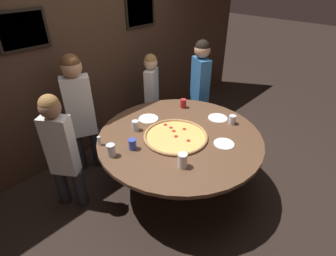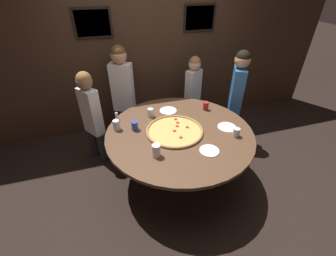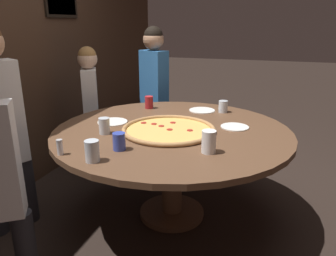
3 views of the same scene
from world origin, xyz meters
name	(u,v)px [view 1 (image 1 of 3)]	position (x,y,z in m)	size (l,w,h in m)	color
ground_plane	(178,185)	(0.00, 0.00, 0.00)	(24.00, 24.00, 0.00)	black
back_wall	(94,56)	(0.00, 1.49, 1.30)	(6.40, 0.08, 2.60)	#3D281C
dining_table	(180,143)	(0.00, 0.00, 0.63)	(1.78, 1.78, 0.74)	brown
giant_pizza	(176,136)	(-0.06, 0.01, 0.75)	(0.69, 0.69, 0.03)	#EAB75B
drink_cup_centre_back	(132,144)	(-0.51, 0.19, 0.80)	(0.08, 0.08, 0.11)	#384CB7
drink_cup_beside_pizza	(136,126)	(-0.26, 0.43, 0.80)	(0.08, 0.08, 0.12)	silver
drink_cup_near_right	(182,160)	(-0.38, -0.36, 0.81)	(0.09, 0.09, 0.14)	white
drink_cup_far_left	(111,150)	(-0.72, 0.25, 0.80)	(0.08, 0.08, 0.13)	silver
drink_cup_by_shaker	(232,120)	(0.60, -0.28, 0.79)	(0.08, 0.08, 0.10)	silver
drink_cup_far_right	(183,103)	(0.52, 0.39, 0.80)	(0.08, 0.08, 0.11)	#B22328
white_plate_far_back	(224,144)	(0.19, -0.44, 0.74)	(0.21, 0.21, 0.01)	white
white_plate_near_front	(218,118)	(0.59, -0.10, 0.74)	(0.23, 0.23, 0.01)	white
white_plate_right_side	(148,119)	(0.01, 0.51, 0.74)	(0.24, 0.24, 0.01)	white
condiment_shaker	(99,141)	(-0.70, 0.49, 0.79)	(0.04, 0.04, 0.10)	silver
diner_far_left	(152,91)	(0.61, 1.07, 0.73)	(0.34, 0.26, 1.28)	#232328
diner_far_right	(80,109)	(-0.53, 1.11, 0.86)	(0.40, 0.29, 1.52)	#232328
diner_side_left	(200,84)	(1.09, 0.56, 0.83)	(0.29, 0.39, 1.47)	#232328
diner_centre_back	(61,148)	(-1.01, 0.70, 0.76)	(0.29, 0.35, 1.35)	#232328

